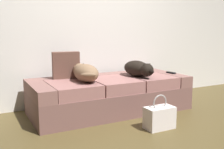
% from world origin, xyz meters
% --- Properties ---
extents(ground_plane, '(10.00, 10.00, 0.00)m').
position_xyz_m(ground_plane, '(0.00, 0.00, 0.00)').
color(ground_plane, brown).
extents(back_wall, '(6.40, 0.10, 2.80)m').
position_xyz_m(back_wall, '(0.00, 1.58, 1.40)').
color(back_wall, silver).
rests_on(back_wall, ground).
extents(couch, '(2.05, 0.87, 0.45)m').
position_xyz_m(couch, '(0.00, 0.98, 0.22)').
color(couch, brown).
rests_on(couch, ground).
extents(dog_tan, '(0.28, 0.63, 0.21)m').
position_xyz_m(dog_tan, '(-0.38, 0.92, 0.55)').
color(dog_tan, brown).
rests_on(dog_tan, couch).
extents(dog_dark, '(0.29, 0.62, 0.21)m').
position_xyz_m(dog_dark, '(0.37, 0.89, 0.55)').
color(dog_dark, black).
rests_on(dog_dark, couch).
extents(tv_remote, '(0.06, 0.15, 0.02)m').
position_xyz_m(tv_remote, '(0.93, 0.89, 0.46)').
color(tv_remote, black).
rests_on(tv_remote, couch).
extents(throw_pillow, '(0.35, 0.17, 0.34)m').
position_xyz_m(throw_pillow, '(-0.52, 1.21, 0.62)').
color(throw_pillow, brown).
rests_on(throw_pillow, couch).
extents(handbag, '(0.32, 0.18, 0.38)m').
position_xyz_m(handbag, '(0.18, 0.16, 0.13)').
color(handbag, silver).
rests_on(handbag, ground).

